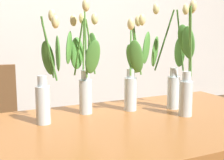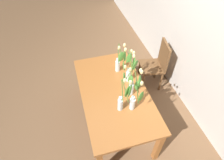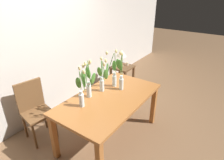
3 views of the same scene
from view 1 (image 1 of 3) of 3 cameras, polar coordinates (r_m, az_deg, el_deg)
The scene contains 7 objects.
room_wall_rear at distance 2.73m, azimuth -10.37°, elevation 12.72°, with size 9.00×0.10×2.70m, color beige.
dining_table at distance 1.55m, azimuth 3.86°, elevation -10.88°, with size 1.60×0.90×0.74m.
tulip_vase_0 at distance 1.70m, azimuth 3.91°, elevation 1.11°, with size 0.19×0.24×0.52m.
tulip_vase_1 at distance 1.64m, azimuth -5.00°, elevation 1.85°, with size 0.21×0.22×0.58m.
tulip_vase_2 at distance 1.79m, azimuth 10.71°, elevation 0.87°, with size 0.24×0.15×0.58m.
tulip_vase_3 at distance 1.52m, azimuth -11.74°, elevation -0.93°, with size 0.13×0.16×0.53m.
tulip_vase_4 at distance 1.67m, azimuth 13.30°, elevation 0.67°, with size 0.13×0.17×0.58m.
Camera 1 is at (-0.72, -1.27, 1.19)m, focal length 50.71 mm.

